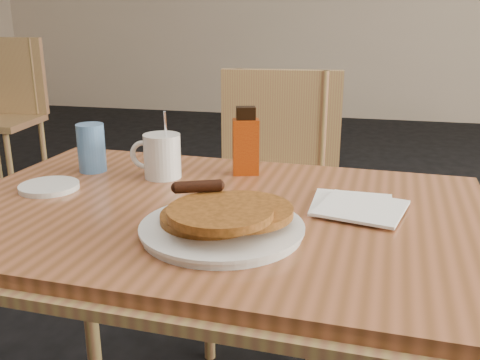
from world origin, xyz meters
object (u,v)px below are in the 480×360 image
object	(u,v)px
main_table	(212,226)
blue_tumbler	(91,148)
pancake_plate	(223,221)
chair_main_far	(275,182)
coffee_mug	(161,155)
syrup_bottle	(246,143)
chair_wall_extra	(5,102)

from	to	relation	value
main_table	blue_tumbler	xyz separation A→B (m)	(-0.37, 0.19, 0.10)
pancake_plate	chair_main_far	bearing A→B (deg)	92.94
coffee_mug	syrup_bottle	world-z (taller)	same
chair_main_far	pancake_plate	size ratio (longest dim) A/B	3.12
chair_main_far	blue_tumbler	size ratio (longest dim) A/B	7.78
main_table	syrup_bottle	distance (m)	0.28
main_table	coffee_mug	size ratio (longest dim) A/B	7.10
main_table	coffee_mug	xyz separation A→B (m)	(-0.18, 0.18, 0.10)
main_table	coffee_mug	world-z (taller)	coffee_mug
blue_tumbler	main_table	bearing A→B (deg)	-26.82
main_table	blue_tumbler	size ratio (longest dim) A/B	9.85
chair_wall_extra	pancake_plate	bearing A→B (deg)	-50.72
blue_tumbler	syrup_bottle	bearing A→B (deg)	9.13
chair_wall_extra	coffee_mug	xyz separation A→B (m)	(1.75, -1.79, 0.22)
main_table	pancake_plate	size ratio (longest dim) A/B	3.96
pancake_plate	syrup_bottle	distance (m)	0.39
coffee_mug	main_table	bearing A→B (deg)	-30.51
coffee_mug	blue_tumbler	distance (m)	0.19
chair_wall_extra	pancake_plate	xyz separation A→B (m)	(1.98, -2.09, 0.19)
chair_wall_extra	main_table	bearing A→B (deg)	-49.71
chair_main_far	coffee_mug	distance (m)	0.67
chair_main_far	syrup_bottle	distance (m)	0.58
main_table	syrup_bottle	world-z (taller)	syrup_bottle
main_table	chair_main_far	xyz separation A→B (m)	(0.01, 0.77, -0.14)
syrup_bottle	blue_tumbler	distance (m)	0.39
chair_main_far	syrup_bottle	world-z (taller)	chair_main_far
main_table	blue_tumbler	world-z (taller)	blue_tumbler
chair_main_far	coffee_mug	xyz separation A→B (m)	(-0.19, -0.59, 0.24)
main_table	chair_main_far	size ratio (longest dim) A/B	1.27
chair_main_far	syrup_bottle	size ratio (longest dim) A/B	5.57
pancake_plate	syrup_bottle	bearing A→B (deg)	96.02
main_table	syrup_bottle	xyz separation A→B (m)	(0.02, 0.25, 0.12)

